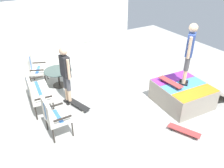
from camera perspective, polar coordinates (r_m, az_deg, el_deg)
The scene contains 12 objects.
ground_plane at distance 7.03m, azimuth 3.37°, elevation -4.44°, with size 12.00×12.00×0.10m, color #A8A8A3.
house_facade at distance 9.41m, azimuth -12.17°, elevation 12.85°, with size 0.23×6.00×2.48m.
skate_ramp at distance 7.04m, azimuth 17.20°, elevation -2.32°, with size 1.54×2.26×0.63m.
patio_bench at distance 6.73m, azimuth -18.65°, elevation -1.17°, with size 1.29×0.65×1.02m.
patio_chair_near_house at distance 8.01m, azimuth -18.79°, elevation 3.94°, with size 0.78×0.75×1.02m.
patio_chair_by_wall at distance 5.60m, azimuth -14.47°, elevation -7.34°, with size 0.62×0.55×1.02m.
patio_table at distance 7.76m, azimuth -13.17°, elevation 2.23°, with size 0.90×0.90×0.57m.
person_watching at distance 6.52m, azimuth -11.45°, elevation 3.11°, with size 0.48×0.27×1.76m.
person_skater at distance 6.50m, azimuth 18.67°, elevation 7.97°, with size 0.36×0.40×1.74m.
skateboard_by_bench at distance 6.73m, azimuth -8.33°, elevation -5.14°, with size 0.82×0.43×0.10m.
skateboard_spare at distance 6.06m, azimuth 17.44°, elevation -10.99°, with size 0.81×0.53×0.10m.
skateboard_on_ramp at distance 6.71m, azimuth 14.32°, elevation 0.45°, with size 0.81×0.26×0.10m.
Camera 1 is at (-4.77, 3.29, 3.93)m, focal length 36.84 mm.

